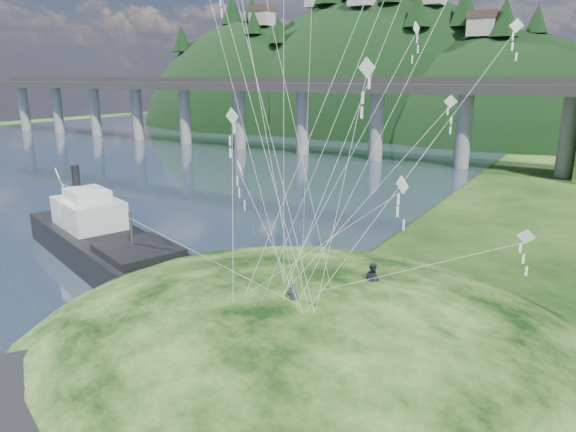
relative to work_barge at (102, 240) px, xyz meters
The scene contains 7 objects.
ground 17.11m from the work_barge, 26.90° to the right, with size 320.00×320.00×0.00m, color black.
grass_hill 24.10m from the work_barge, 13.81° to the right, with size 36.00×32.00×13.00m.
bridge 63.87m from the work_barge, 100.26° to the left, with size 160.00×11.00×15.00m.
far_ridge 118.31m from the work_barge, 103.94° to the left, with size 153.00×70.00×94.50m.
work_barge is the anchor object (origin of this frame).
wooden_dock 7.56m from the work_barge, 30.00° to the right, with size 15.73×7.30×1.12m.
kite_flyers 25.47m from the work_barge, ahead, with size 3.06×4.97×1.85m.
Camera 1 is at (19.22, -18.74, 14.85)m, focal length 32.00 mm.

